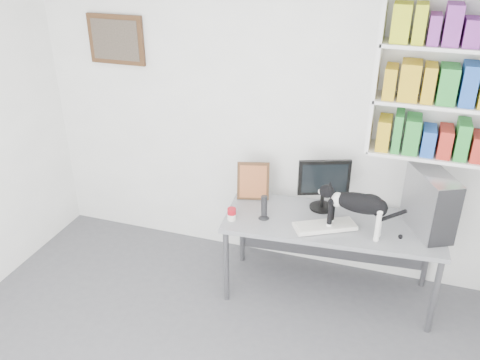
{
  "coord_description": "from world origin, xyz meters",
  "views": [
    {
      "loc": [
        1.1,
        -1.89,
        2.81
      ],
      "look_at": [
        -0.03,
        1.53,
        0.97
      ],
      "focal_mm": 38.0,
      "sensor_mm": 36.0,
      "label": 1
    }
  ],
  "objects_px": {
    "leaning_print": "(253,180)",
    "soup_can": "(232,214)",
    "monitor": "(323,184)",
    "bookshelf": "(451,76)",
    "cat": "(357,213)",
    "speaker": "(264,207)",
    "desk": "(329,258)",
    "keyboard": "(325,226)",
    "pc_tower": "(430,202)"
  },
  "relations": [
    {
      "from": "monitor",
      "to": "keyboard",
      "type": "distance_m",
      "value": 0.36
    },
    {
      "from": "leaning_print",
      "to": "soup_can",
      "type": "relative_size",
      "value": 3.3
    },
    {
      "from": "pc_tower",
      "to": "monitor",
      "type": "bearing_deg",
      "value": 148.28
    },
    {
      "from": "bookshelf",
      "to": "desk",
      "type": "relative_size",
      "value": 0.74
    },
    {
      "from": "leaning_print",
      "to": "soup_can",
      "type": "height_order",
      "value": "leaning_print"
    },
    {
      "from": "keyboard",
      "to": "speaker",
      "type": "xyz_separation_m",
      "value": [
        -0.48,
        -0.01,
        0.08
      ]
    },
    {
      "from": "keyboard",
      "to": "speaker",
      "type": "relative_size",
      "value": 2.3
    },
    {
      "from": "bookshelf",
      "to": "monitor",
      "type": "height_order",
      "value": "bookshelf"
    },
    {
      "from": "leaning_print",
      "to": "cat",
      "type": "relative_size",
      "value": 0.57
    },
    {
      "from": "leaning_print",
      "to": "monitor",
      "type": "bearing_deg",
      "value": -13.95
    },
    {
      "from": "speaker",
      "to": "leaning_print",
      "type": "xyz_separation_m",
      "value": [
        -0.18,
        0.29,
        0.06
      ]
    },
    {
      "from": "keyboard",
      "to": "leaning_print",
      "type": "bearing_deg",
      "value": 127.73
    },
    {
      "from": "bookshelf",
      "to": "soup_can",
      "type": "relative_size",
      "value": 12.29
    },
    {
      "from": "pc_tower",
      "to": "speaker",
      "type": "bearing_deg",
      "value": 164.0
    },
    {
      "from": "keyboard",
      "to": "cat",
      "type": "xyz_separation_m",
      "value": [
        0.23,
        -0.0,
        0.16
      ]
    },
    {
      "from": "monitor",
      "to": "pc_tower",
      "type": "height_order",
      "value": "pc_tower"
    },
    {
      "from": "soup_can",
      "to": "cat",
      "type": "xyz_separation_m",
      "value": [
        0.95,
        0.11,
        0.13
      ]
    },
    {
      "from": "monitor",
      "to": "soup_can",
      "type": "xyz_separation_m",
      "value": [
        -0.64,
        -0.4,
        -0.17
      ]
    },
    {
      "from": "speaker",
      "to": "leaning_print",
      "type": "bearing_deg",
      "value": 101.89
    },
    {
      "from": "bookshelf",
      "to": "soup_can",
      "type": "distance_m",
      "value": 1.88
    },
    {
      "from": "keyboard",
      "to": "cat",
      "type": "bearing_deg",
      "value": -30.04
    },
    {
      "from": "desk",
      "to": "keyboard",
      "type": "distance_m",
      "value": 0.39
    },
    {
      "from": "bookshelf",
      "to": "cat",
      "type": "xyz_separation_m",
      "value": [
        -0.49,
        -0.4,
        -0.97
      ]
    },
    {
      "from": "cat",
      "to": "leaning_print",
      "type": "bearing_deg",
      "value": 167.87
    },
    {
      "from": "soup_can",
      "to": "cat",
      "type": "relative_size",
      "value": 0.17
    },
    {
      "from": "bookshelf",
      "to": "desk",
      "type": "xyz_separation_m",
      "value": [
        -0.68,
        -0.28,
        -1.5
      ]
    },
    {
      "from": "soup_can",
      "to": "pc_tower",
      "type": "bearing_deg",
      "value": 12.83
    },
    {
      "from": "monitor",
      "to": "cat",
      "type": "distance_m",
      "value": 0.43
    },
    {
      "from": "desk",
      "to": "leaning_print",
      "type": "bearing_deg",
      "value": 162.17
    },
    {
      "from": "soup_can",
      "to": "bookshelf",
      "type": "bearing_deg",
      "value": 19.34
    },
    {
      "from": "cat",
      "to": "desk",
      "type": "bearing_deg",
      "value": 152.35
    },
    {
      "from": "leaning_print",
      "to": "desk",
      "type": "bearing_deg",
      "value": -27.96
    },
    {
      "from": "bookshelf",
      "to": "speaker",
      "type": "height_order",
      "value": "bookshelf"
    },
    {
      "from": "speaker",
      "to": "cat",
      "type": "height_order",
      "value": "cat"
    },
    {
      "from": "monitor",
      "to": "speaker",
      "type": "xyz_separation_m",
      "value": [
        -0.41,
        -0.3,
        -0.12
      ]
    },
    {
      "from": "keyboard",
      "to": "cat",
      "type": "height_order",
      "value": "cat"
    },
    {
      "from": "cat",
      "to": "pc_tower",
      "type": "bearing_deg",
      "value": 29.67
    },
    {
      "from": "desk",
      "to": "speaker",
      "type": "distance_m",
      "value": 0.71
    },
    {
      "from": "monitor",
      "to": "soup_can",
      "type": "relative_size",
      "value": 4.39
    },
    {
      "from": "desk",
      "to": "pc_tower",
      "type": "bearing_deg",
      "value": 3.61
    },
    {
      "from": "pc_tower",
      "to": "desk",
      "type": "bearing_deg",
      "value": 161.71
    },
    {
      "from": "bookshelf",
      "to": "cat",
      "type": "bearing_deg",
      "value": -141.0
    },
    {
      "from": "desk",
      "to": "monitor",
      "type": "distance_m",
      "value": 0.61
    },
    {
      "from": "pc_tower",
      "to": "soup_can",
      "type": "xyz_separation_m",
      "value": [
        -1.45,
        -0.33,
        -0.19
      ]
    },
    {
      "from": "desk",
      "to": "leaning_print",
      "type": "distance_m",
      "value": 0.89
    },
    {
      "from": "bookshelf",
      "to": "speaker",
      "type": "bearing_deg",
      "value": -161.43
    },
    {
      "from": "bookshelf",
      "to": "desk",
      "type": "bearing_deg",
      "value": -157.82
    },
    {
      "from": "desk",
      "to": "monitor",
      "type": "xyz_separation_m",
      "value": [
        -0.12,
        0.17,
        0.57
      ]
    },
    {
      "from": "speaker",
      "to": "keyboard",
      "type": "bearing_deg",
      "value": -18.73
    },
    {
      "from": "bookshelf",
      "to": "leaning_print",
      "type": "height_order",
      "value": "bookshelf"
    }
  ]
}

